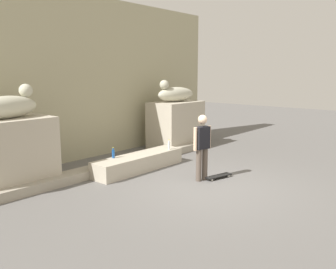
% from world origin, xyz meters
% --- Properties ---
extents(ground_plane, '(40.00, 40.00, 0.00)m').
position_xyz_m(ground_plane, '(0.00, 0.00, 0.00)').
color(ground_plane, '#605E5B').
extents(facade_wall, '(11.71, 0.60, 5.01)m').
position_xyz_m(facade_wall, '(0.00, 4.80, 2.51)').
color(facade_wall, tan).
rests_on(facade_wall, ground_plane).
extents(pedestal_left, '(1.92, 1.20, 1.66)m').
position_xyz_m(pedestal_left, '(-3.06, 3.42, 0.83)').
color(pedestal_left, '#B7AD99').
rests_on(pedestal_left, ground_plane).
extents(pedestal_right, '(1.92, 1.20, 1.66)m').
position_xyz_m(pedestal_right, '(3.06, 3.42, 0.83)').
color(pedestal_right, '#B7AD99').
rests_on(pedestal_right, ground_plane).
extents(statue_reclining_left, '(1.68, 0.86, 0.78)m').
position_xyz_m(statue_reclining_left, '(-3.02, 3.42, 1.94)').
color(statue_reclining_left, '#BCBAA2').
rests_on(statue_reclining_left, pedestal_left).
extents(statue_reclining_right, '(1.66, 0.78, 0.78)m').
position_xyz_m(statue_reclining_right, '(3.02, 3.42, 1.94)').
color(statue_reclining_right, '#BCBAA2').
rests_on(statue_reclining_right, pedestal_right).
extents(ledge_block, '(2.94, 0.70, 0.44)m').
position_xyz_m(ledge_block, '(0.00, 2.25, 0.22)').
color(ledge_block, '#B7AD99').
rests_on(ledge_block, ground_plane).
extents(skater, '(0.53, 0.28, 1.67)m').
position_xyz_m(skater, '(0.35, 0.36, 0.92)').
color(skater, brown).
rests_on(skater, ground_plane).
extents(skateboard, '(0.82, 0.37, 0.08)m').
position_xyz_m(skateboard, '(0.76, 0.12, 0.06)').
color(skateboard, black).
rests_on(skateboard, ground_plane).
extents(bottle_clear, '(0.07, 0.07, 0.30)m').
position_xyz_m(bottle_clear, '(1.06, 2.05, 0.57)').
color(bottle_clear, silver).
rests_on(bottle_clear, ledge_block).
extents(bottle_blue, '(0.08, 0.08, 0.29)m').
position_xyz_m(bottle_blue, '(-0.72, 2.49, 0.56)').
color(bottle_blue, '#194C99').
rests_on(bottle_blue, ledge_block).
extents(stair_step, '(8.03, 0.50, 0.23)m').
position_xyz_m(stair_step, '(0.00, 2.80, 0.12)').
color(stair_step, gray).
rests_on(stair_step, ground_plane).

